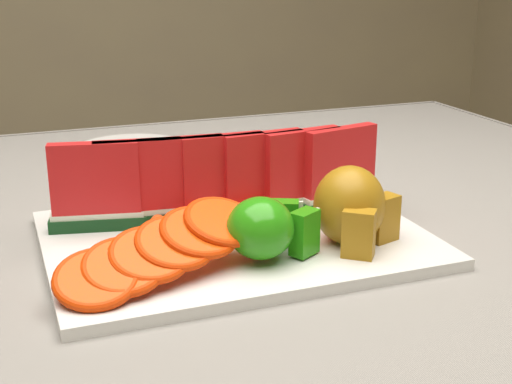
# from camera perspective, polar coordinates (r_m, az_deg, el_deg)

# --- Properties ---
(table) EXTENTS (1.40, 0.90, 0.75)m
(table) POSITION_cam_1_polar(r_m,az_deg,el_deg) (0.89, -9.54, -8.79)
(table) COLOR #4F3221
(table) RESTS_ON ground
(tablecloth) EXTENTS (1.53, 1.03, 0.20)m
(tablecloth) POSITION_cam_1_polar(r_m,az_deg,el_deg) (0.86, -9.76, -5.08)
(tablecloth) COLOR gray
(tablecloth) RESTS_ON table
(platter) EXTENTS (0.40, 0.30, 0.01)m
(platter) POSITION_cam_1_polar(r_m,az_deg,el_deg) (0.77, -1.70, -3.77)
(platter) COLOR silver
(platter) RESTS_ON tablecloth
(apple_cluster) EXTENTS (0.10, 0.08, 0.06)m
(apple_cluster) POSITION_cam_1_polar(r_m,az_deg,el_deg) (0.70, 0.85, -2.89)
(apple_cluster) COLOR #2B7D0A
(apple_cluster) RESTS_ON platter
(pear_cluster) EXTENTS (0.10, 0.11, 0.08)m
(pear_cluster) POSITION_cam_1_polar(r_m,az_deg,el_deg) (0.74, 7.69, -1.26)
(pear_cluster) COLOR #937B0A
(pear_cluster) RESTS_ON platter
(side_plate) EXTENTS (0.22, 0.22, 0.01)m
(side_plate) POSITION_cam_1_polar(r_m,az_deg,el_deg) (1.16, -9.96, 3.36)
(side_plate) COLOR silver
(side_plate) RESTS_ON tablecloth
(watermelon_row) EXTENTS (0.39, 0.07, 0.10)m
(watermelon_row) POSITION_cam_1_polar(r_m,az_deg,el_deg) (0.80, -2.65, 1.02)
(watermelon_row) COLOR #0C3D11
(watermelon_row) RESTS_ON platter
(orange_fan_front) EXTENTS (0.23, 0.14, 0.06)m
(orange_fan_front) POSITION_cam_1_polar(r_m,az_deg,el_deg) (0.67, -7.47, -4.50)
(orange_fan_front) COLOR #D03D0B
(orange_fan_front) RESTS_ON platter
(orange_fan_back) EXTENTS (0.29, 0.11, 0.05)m
(orange_fan_back) POSITION_cam_1_polar(r_m,az_deg,el_deg) (0.88, -4.82, 0.60)
(orange_fan_back) COLOR #D03D0B
(orange_fan_back) RESTS_ON platter
(tangerine_segments) EXTENTS (0.16, 0.07, 0.02)m
(tangerine_segments) POSITION_cam_1_polar(r_m,az_deg,el_deg) (0.78, -2.97, -2.09)
(tangerine_segments) COLOR #DC6009
(tangerine_segments) RESTS_ON platter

